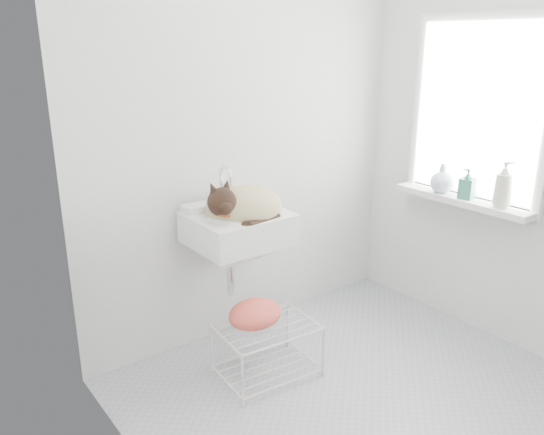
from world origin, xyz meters
TOP-DOWN VIEW (x-y plane):
  - floor at (0.00, 0.00)m, footprint 2.20×2.00m
  - back_wall at (0.00, 1.00)m, footprint 2.20×0.02m
  - right_wall at (1.10, 0.00)m, footprint 0.02×2.00m
  - left_wall at (-1.10, 0.00)m, footprint 0.02×2.00m
  - window_glass at (1.09, 0.20)m, footprint 0.01×0.80m
  - window_frame at (1.07, 0.20)m, footprint 0.04×0.90m
  - windowsill at (1.01, 0.20)m, footprint 0.16×0.88m
  - sink at (-0.25, 0.74)m, footprint 0.52×0.45m
  - faucet at (-0.25, 0.92)m, footprint 0.19×0.13m
  - cat at (-0.24, 0.72)m, footprint 0.47×0.40m
  - wire_rack at (-0.27, 0.45)m, footprint 0.53×0.39m
  - towel at (-0.31, 0.50)m, footprint 0.33×0.25m
  - bottle_a at (1.00, -0.05)m, footprint 0.12×0.12m
  - bottle_b at (1.00, 0.17)m, footprint 0.10×0.10m
  - bottle_c at (1.00, 0.35)m, footprint 0.20×0.20m

SIDE VIEW (x-z plane):
  - floor at x=0.00m, z-range -0.01..0.01m
  - wire_rack at x=-0.27m, z-range 0.00..0.30m
  - towel at x=-0.31m, z-range 0.27..0.39m
  - windowsill at x=1.01m, z-range 0.81..0.85m
  - sink at x=-0.25m, z-range 0.75..0.95m
  - bottle_a at x=1.00m, z-range 0.74..0.96m
  - bottle_b at x=1.00m, z-range 0.76..0.94m
  - bottle_c at x=1.00m, z-range 0.76..0.94m
  - cat at x=-0.24m, z-range 0.75..1.03m
  - faucet at x=-0.25m, z-range 0.90..1.08m
  - back_wall at x=0.00m, z-range 0.00..2.50m
  - right_wall at x=1.10m, z-range 0.00..2.50m
  - left_wall at x=-1.10m, z-range 0.00..2.50m
  - window_glass at x=1.09m, z-range 0.85..1.85m
  - window_frame at x=1.07m, z-range 0.80..1.90m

